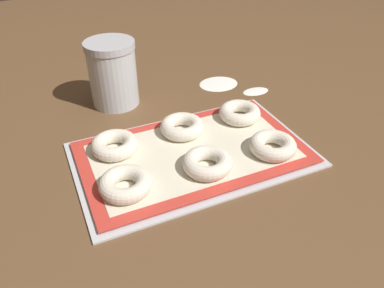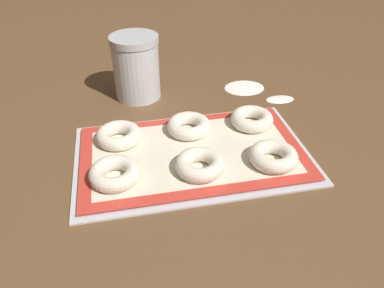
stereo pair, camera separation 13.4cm
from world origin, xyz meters
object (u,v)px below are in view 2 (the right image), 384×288
(flour_canister, at_px, (136,67))
(bagel_back_left, at_px, (119,135))
(baking_tray, at_px, (192,153))
(bagel_back_right, at_px, (252,119))
(bagel_back_center, at_px, (189,126))
(bagel_front_center, at_px, (200,164))
(bagel_front_right, at_px, (273,156))
(bagel_front_left, at_px, (115,173))

(flour_canister, bearing_deg, bagel_back_left, -105.34)
(baking_tray, relative_size, bagel_back_right, 4.97)
(bagel_back_left, xyz_separation_m, bagel_back_center, (0.15, 0.01, 0.00))
(baking_tray, relative_size, flour_canister, 2.97)
(bagel_front_center, bearing_deg, baking_tray, 91.15)
(baking_tray, bearing_deg, bagel_front_right, -26.14)
(bagel_back_left, distance_m, bagel_back_center, 0.15)
(baking_tray, height_order, bagel_front_left, bagel_front_left)
(bagel_front_left, height_order, flour_canister, flour_canister)
(bagel_front_left, xyz_separation_m, bagel_front_center, (0.16, -0.01, 0.00))
(bagel_front_left, xyz_separation_m, flour_canister, (0.07, 0.33, 0.05))
(bagel_front_center, distance_m, flour_canister, 0.35)
(bagel_back_center, bearing_deg, bagel_back_right, -0.33)
(baking_tray, height_order, bagel_front_right, bagel_front_right)
(bagel_front_center, xyz_separation_m, bagel_back_center, (0.01, 0.13, 0.00))
(bagel_front_right, relative_size, bagel_back_right, 1.00)
(bagel_back_right, bearing_deg, bagel_front_center, -137.89)
(bagel_front_center, bearing_deg, bagel_back_center, 87.63)
(bagel_front_left, xyz_separation_m, bagel_back_left, (0.01, 0.12, 0.00))
(bagel_back_left, height_order, bagel_back_right, same)
(bagel_front_right, xyz_separation_m, flour_canister, (-0.23, 0.34, 0.05))
(baking_tray, relative_size, bagel_front_center, 4.97)
(bagel_front_center, xyz_separation_m, bagel_back_left, (-0.14, 0.13, 0.00))
(flour_canister, bearing_deg, bagel_front_left, -101.98)
(bagel_front_left, relative_size, bagel_front_center, 1.00)
(bagel_front_center, relative_size, bagel_front_right, 1.00)
(bagel_front_left, relative_size, bagel_back_left, 1.00)
(bagel_back_center, distance_m, bagel_back_right, 0.14)
(bagel_front_right, height_order, bagel_back_center, same)
(bagel_front_center, xyz_separation_m, flour_canister, (-0.09, 0.34, 0.05))
(bagel_back_left, relative_size, bagel_back_center, 1.00)
(bagel_back_center, bearing_deg, bagel_front_left, -141.76)
(bagel_front_left, bearing_deg, bagel_back_center, 38.24)
(baking_tray, relative_size, bagel_front_right, 4.97)
(bagel_back_center, distance_m, flour_canister, 0.23)
(bagel_back_left, xyz_separation_m, bagel_back_right, (0.29, 0.01, 0.00))
(baking_tray, bearing_deg, flour_canister, 107.16)
(bagel_back_right, bearing_deg, flour_canister, 138.40)
(bagel_back_center, height_order, flour_canister, flour_canister)
(bagel_back_left, height_order, flour_canister, flour_canister)
(bagel_front_center, xyz_separation_m, bagel_back_right, (0.15, 0.13, 0.00))
(bagel_front_left, bearing_deg, bagel_front_right, -1.97)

